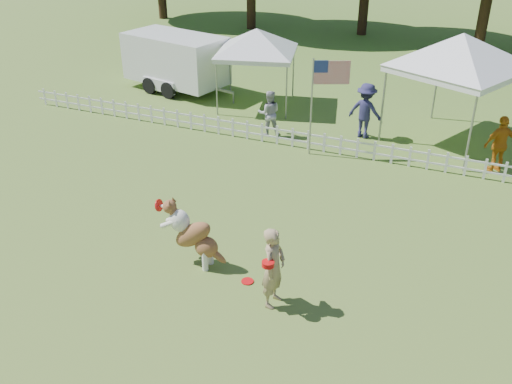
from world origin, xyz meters
TOP-DOWN VIEW (x-y plane):
  - ground at (0.00, 0.00)m, footprint 120.00×120.00m
  - picket_fence at (0.00, 7.00)m, footprint 22.00×0.08m
  - handler at (0.96, -0.08)m, footprint 0.42×0.61m
  - dog at (-1.01, 0.47)m, footprint 1.38×0.48m
  - frisbee_on_turf at (0.25, 0.32)m, footprint 0.32×0.32m
  - canopy_tent_left at (-3.73, 10.02)m, footprint 3.15×3.15m
  - canopy_tent_right at (2.99, 9.25)m, footprint 4.19×4.19m
  - cargo_trailer at (-7.29, 10.48)m, footprint 5.21×3.16m
  - flag_pole at (-0.61, 6.71)m, footprint 1.05×0.55m
  - spectator_a at (-2.26, 7.59)m, footprint 0.87×0.80m
  - spectator_b at (0.54, 8.63)m, footprint 1.22×0.85m
  - spectator_c at (4.50, 7.66)m, footprint 0.99×0.88m

SIDE VIEW (x-z plane):
  - ground at x=0.00m, z-range 0.00..0.00m
  - frisbee_on_turf at x=0.25m, z-range 0.00..0.02m
  - picket_fence at x=0.00m, z-range 0.00..0.60m
  - dog at x=-1.01m, z-range 0.00..1.41m
  - spectator_a at x=-2.26m, z-range 0.00..1.46m
  - spectator_c at x=4.50m, z-range 0.00..1.61m
  - handler at x=0.96m, z-range 0.00..1.63m
  - spectator_b at x=0.54m, z-range 0.00..1.73m
  - cargo_trailer at x=-7.29m, z-range 0.00..2.14m
  - canopy_tent_left at x=-3.73m, z-range 0.00..2.67m
  - flag_pole at x=-0.61m, z-range 0.00..2.85m
  - canopy_tent_right at x=2.99m, z-range 0.00..3.26m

